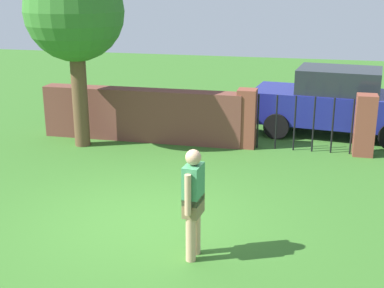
% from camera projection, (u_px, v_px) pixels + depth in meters
% --- Properties ---
extents(ground_plane, '(40.00, 40.00, 0.00)m').
position_uv_depth(ground_plane, '(145.00, 220.00, 8.67)').
color(ground_plane, '#336623').
extents(brick_wall, '(5.01, 0.50, 1.28)m').
position_uv_depth(brick_wall, '(142.00, 115.00, 12.88)').
color(brick_wall, brown).
rests_on(brick_wall, ground).
extents(tree, '(2.26, 2.26, 4.28)m').
position_uv_depth(tree, '(74.00, 14.00, 11.73)').
color(tree, brown).
rests_on(tree, ground).
extents(person, '(0.26, 0.54, 1.62)m').
position_uv_depth(person, '(193.00, 199.00, 7.25)').
color(person, tan).
rests_on(person, ground).
extents(fence_gate, '(3.11, 0.44, 1.40)m').
position_uv_depth(fence_gate, '(304.00, 122.00, 12.01)').
color(fence_gate, brown).
rests_on(fence_gate, ground).
extents(car, '(4.37, 2.29, 1.72)m').
position_uv_depth(car, '(337.00, 102.00, 13.26)').
color(car, navy).
rests_on(car, ground).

